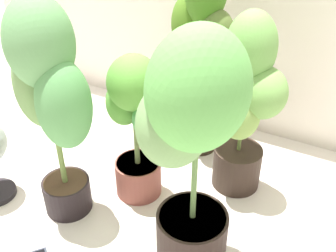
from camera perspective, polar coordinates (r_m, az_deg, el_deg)
ground_plane at (r=1.85m, az=-4.69°, el=-11.14°), size 8.00×8.00×0.00m
potted_plant_center at (r=1.69m, az=-4.59°, el=0.77°), size 0.35×0.30×0.69m
potted_plant_back_right at (r=1.71m, az=10.86°, el=3.95°), size 0.42×0.34×0.84m
potted_plant_front_left at (r=1.55m, az=-16.42°, el=4.72°), size 0.41×0.35×0.95m
potted_plant_back_center at (r=1.91m, az=4.96°, el=12.21°), size 0.37×0.26×1.04m
potted_plant_front_right at (r=1.29m, az=3.14°, el=-1.64°), size 0.46×0.43×0.94m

